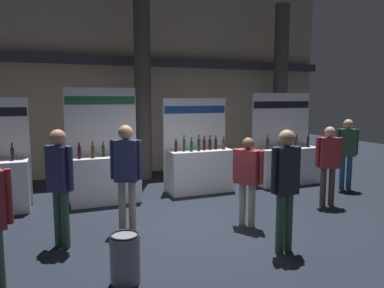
{
  "coord_description": "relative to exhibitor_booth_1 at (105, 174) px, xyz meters",
  "views": [
    {
      "loc": [
        -2.52,
        -5.76,
        2.28
      ],
      "look_at": [
        -0.01,
        0.49,
        1.42
      ],
      "focal_mm": 34.15,
      "sensor_mm": 36.0,
      "label": 1
    }
  ],
  "objects": [
    {
      "name": "exhibitor_booth_3",
      "position": [
        4.74,
        -0.01,
        -0.03
      ],
      "size": [
        1.79,
        0.66,
        2.39
      ],
      "color": "white",
      "rests_on": "ground_plane"
    },
    {
      "name": "ground_plane",
      "position": [
        1.39,
        -2.18,
        -0.62
      ],
      "size": [
        25.59,
        25.59,
        0.0
      ],
      "primitive_type": "plane",
      "color": "black"
    },
    {
      "name": "visitor_7",
      "position": [
        2.13,
        -2.44,
        0.33
      ],
      "size": [
        0.44,
        0.53,
        1.58
      ],
      "rotation": [
        0.0,
        0.0,
        5.24
      ],
      "color": "#ADA393",
      "rests_on": "ground_plane"
    },
    {
      "name": "visitor_2",
      "position": [
        2.07,
        -3.62,
        0.46
      ],
      "size": [
        0.51,
        0.24,
        1.82
      ],
      "rotation": [
        0.0,
        0.0,
        3.21
      ],
      "color": "#33563D",
      "rests_on": "ground_plane"
    },
    {
      "name": "visitor_1",
      "position": [
        0.08,
        -1.96,
        0.47
      ],
      "size": [
        0.5,
        0.36,
        1.83
      ],
      "rotation": [
        0.0,
        0.0,
        2.71
      ],
      "color": "#ADA393",
      "rests_on": "ground_plane"
    },
    {
      "name": "visitor_4",
      "position": [
        -0.98,
        -2.21,
        0.45
      ],
      "size": [
        0.39,
        0.39,
        1.81
      ],
      "rotation": [
        0.0,
        0.0,
        2.35
      ],
      "color": "#33563D",
      "rests_on": "ground_plane"
    },
    {
      "name": "hall_colonnade",
      "position": [
        1.39,
        2.86,
        2.33
      ],
      "size": [
        12.8,
        1.35,
        6.01
      ],
      "color": "gray",
      "rests_on": "ground_plane"
    },
    {
      "name": "visitor_3",
      "position": [
        4.32,
        -2.02,
        0.38
      ],
      "size": [
        0.55,
        0.33,
        1.68
      ],
      "rotation": [
        0.0,
        0.0,
        5.97
      ],
      "color": "#47382D",
      "rests_on": "ground_plane"
    },
    {
      "name": "visitor_5",
      "position": [
        5.72,
        -1.1,
        0.43
      ],
      "size": [
        0.48,
        0.39,
        1.75
      ],
      "rotation": [
        0.0,
        0.0,
        5.82
      ],
      "color": "navy",
      "rests_on": "ground_plane"
    },
    {
      "name": "exhibitor_booth_2",
      "position": [
        2.28,
        0.08,
        -0.02
      ],
      "size": [
        1.64,
        0.66,
        2.26
      ],
      "color": "white",
      "rests_on": "ground_plane"
    },
    {
      "name": "trash_bin",
      "position": [
        -0.31,
        -3.66,
        -0.31
      ],
      "size": [
        0.37,
        0.37,
        0.63
      ],
      "color": "slate",
      "rests_on": "ground_plane"
    },
    {
      "name": "exhibitor_booth_1",
      "position": [
        0.0,
        0.0,
        0.0
      ],
      "size": [
        1.55,
        0.66,
        2.49
      ],
      "color": "white",
      "rests_on": "ground_plane"
    }
  ]
}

